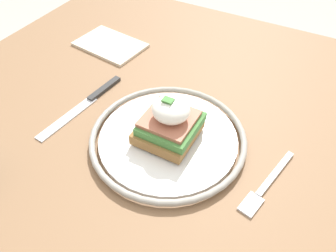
# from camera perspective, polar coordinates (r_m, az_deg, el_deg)

# --- Properties ---
(dining_table) EXTENTS (0.89, 0.89, 0.75)m
(dining_table) POSITION_cam_1_polar(r_m,az_deg,el_deg) (0.64, -1.93, -7.66)
(dining_table) COLOR #846042
(dining_table) RESTS_ON ground_plane
(plate) EXTENTS (0.25, 0.25, 0.02)m
(plate) POSITION_cam_1_polar(r_m,az_deg,el_deg) (0.52, 0.00, -2.10)
(plate) COLOR white
(plate) RESTS_ON dining_table
(sandwich) EXTENTS (0.09, 0.09, 0.07)m
(sandwich) POSITION_cam_1_polar(r_m,az_deg,el_deg) (0.50, 0.30, 0.68)
(sandwich) COLOR olive
(sandwich) RESTS_ON plate
(fork) EXTENTS (0.04, 0.14, 0.00)m
(fork) POSITION_cam_1_polar(r_m,az_deg,el_deg) (0.49, 16.73, -9.80)
(fork) COLOR silver
(fork) RESTS_ON dining_table
(knife) EXTENTS (0.04, 0.20, 0.01)m
(knife) POSITION_cam_1_polar(r_m,az_deg,el_deg) (0.61, -13.66, 4.25)
(knife) COLOR #2D2D2D
(knife) RESTS_ON dining_table
(napkin) EXTENTS (0.16, 0.11, 0.01)m
(napkin) POSITION_cam_1_polar(r_m,az_deg,el_deg) (0.76, -10.03, 13.77)
(napkin) COLOR beige
(napkin) RESTS_ON dining_table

